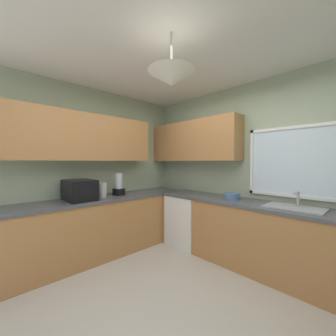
# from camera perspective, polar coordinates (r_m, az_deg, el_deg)

# --- Properties ---
(ground_plane) EXTENTS (8.45, 8.45, 0.00)m
(ground_plane) POSITION_cam_1_polar(r_m,az_deg,el_deg) (2.40, 0.92, -34.88)
(ground_plane) COLOR #B7B2A8
(room_shell) EXTENTS (3.96, 3.52, 2.69)m
(room_shell) POSITION_cam_1_polar(r_m,az_deg,el_deg) (2.54, 2.48, 9.20)
(room_shell) COLOR #9EAD8E
(room_shell) RESTS_ON ground_plane
(counter_run_left) EXTENTS (0.65, 3.13, 0.89)m
(counter_run_left) POSITION_cam_1_polar(r_m,az_deg,el_deg) (3.42, -19.11, -15.16)
(counter_run_left) COLOR #AD7542
(counter_run_left) RESTS_ON ground_plane
(counter_run_back) EXTENTS (3.05, 0.65, 0.89)m
(counter_run_back) POSITION_cam_1_polar(r_m,az_deg,el_deg) (3.14, 23.13, -16.76)
(counter_run_back) COLOR #AD7542
(counter_run_back) RESTS_ON ground_plane
(dishwasher) EXTENTS (0.60, 0.60, 0.84)m
(dishwasher) POSITION_cam_1_polar(r_m,az_deg,el_deg) (3.72, 5.70, -14.08)
(dishwasher) COLOR white
(dishwasher) RESTS_ON ground_plane
(microwave) EXTENTS (0.48, 0.36, 0.29)m
(microwave) POSITION_cam_1_polar(r_m,az_deg,el_deg) (3.21, -23.25, -5.62)
(microwave) COLOR black
(microwave) RESTS_ON counter_run_left
(kettle) EXTENTS (0.12, 0.12, 0.23)m
(kettle) POSITION_cam_1_polar(r_m,az_deg,el_deg) (3.33, -17.60, -5.86)
(kettle) COLOR #B7B7BC
(kettle) RESTS_ON counter_run_left
(sink_assembly) EXTENTS (0.62, 0.40, 0.19)m
(sink_assembly) POSITION_cam_1_polar(r_m,az_deg,el_deg) (2.90, 31.52, -9.23)
(sink_assembly) COLOR #9EA0A5
(sink_assembly) RESTS_ON counter_run_back
(bowl) EXTENTS (0.22, 0.22, 0.09)m
(bowl) POSITION_cam_1_polar(r_m,az_deg,el_deg) (3.18, 17.25, -7.44)
(bowl) COLOR #4C7099
(bowl) RESTS_ON counter_run_back
(blender_appliance) EXTENTS (0.15, 0.15, 0.36)m
(blender_appliance) POSITION_cam_1_polar(r_m,az_deg,el_deg) (3.47, -13.44, -4.69)
(blender_appliance) COLOR black
(blender_appliance) RESTS_ON counter_run_left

